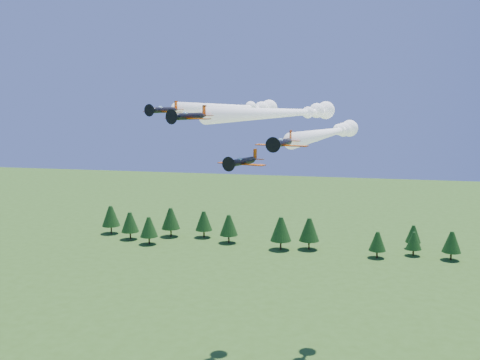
% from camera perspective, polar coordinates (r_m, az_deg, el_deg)
% --- Properties ---
extents(plane_lead, '(21.76, 48.96, 3.70)m').
position_cam_1_polar(plane_lead, '(98.55, 5.11, 7.16)').
color(plane_lead, black).
rests_on(plane_lead, ground).
extents(plane_left, '(16.19, 41.35, 3.70)m').
position_cam_1_polar(plane_left, '(107.26, -0.24, 7.64)').
color(plane_left, black).
rests_on(plane_left, ground).
extents(plane_right, '(14.36, 51.29, 3.70)m').
position_cam_1_polar(plane_right, '(104.33, 9.66, 5.03)').
color(plane_right, black).
rests_on(plane_right, ground).
extents(plane_slot, '(8.49, 9.46, 2.99)m').
position_cam_1_polar(plane_slot, '(87.91, 0.28, 1.98)').
color(plane_slot, black).
rests_on(plane_slot, ground).
extents(treeline, '(161.23, 20.95, 11.86)m').
position_cam_1_polar(treeline, '(196.69, 4.63, -5.17)').
color(treeline, '#382314').
rests_on(treeline, ground).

